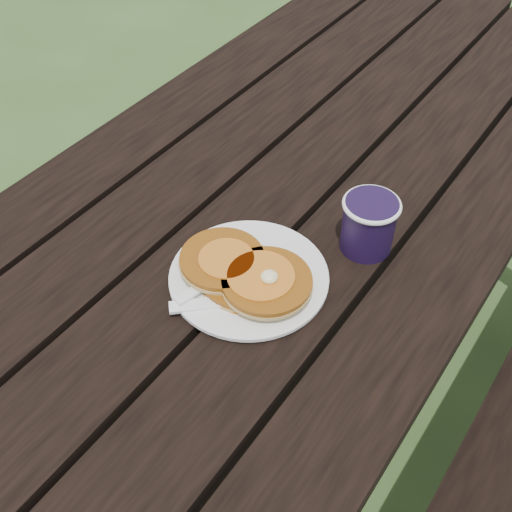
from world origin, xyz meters
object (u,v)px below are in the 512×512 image
Objects in this scene: picnic_table at (283,317)px; plate at (249,278)px; pancake_stack at (245,273)px; coffee_cup at (369,222)px.

picnic_table is 0.46m from plate.
plate is (0.08, -0.23, 0.39)m from picnic_table.
plate reaches higher than picnic_table.
coffee_cup is (0.10, 0.17, 0.03)m from pancake_stack.
pancake_stack is at bearing -85.68° from plate.
coffee_cup reaches higher than pancake_stack.
plate is at bearing -70.86° from picnic_table.
plate is 1.11× the size of pancake_stack.
pancake_stack is 0.20m from coffee_cup.
picnic_table is 0.48m from pancake_stack.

